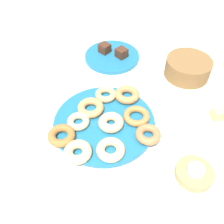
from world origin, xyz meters
The scene contains 20 objects.
ground_plane centered at (0.00, 0.00, 0.00)m, with size 2.40×2.40×0.00m, color white.
donut_plate centered at (0.00, 0.00, 0.01)m, with size 0.35×0.35×0.02m, color #1E6B93.
donut_0 centered at (0.03, 0.01, 0.03)m, with size 0.09×0.09×0.03m, color #EABC84.
donut_1 centered at (-0.03, -0.08, 0.03)m, with size 0.08×0.08×0.02m, color #EABC84.
donut_2 centered at (0.04, 0.10, 0.03)m, with size 0.09×0.09×0.02m, color #BC7A3D.
donut_3 centered at (0.12, -0.04, 0.03)m, with size 0.09×0.09×0.03m, color #EABC84.
donut_4 centered at (-0.07, -0.02, 0.03)m, with size 0.09×0.09×0.03m, color tan.
donut_5 centered at (0.13, 0.09, 0.03)m, with size 0.08×0.08×0.03m, color #B27547.
donut_6 centered at (-0.10, 0.06, 0.03)m, with size 0.08×0.08×0.02m, color tan.
donut_7 centered at (0.00, -0.15, 0.03)m, with size 0.09×0.09×0.03m, color #AD6B33.
donut_8 centered at (-0.06, 0.13, 0.03)m, with size 0.09×0.09×0.03m, color #C6844C.
donut_9 centered at (0.08, -0.13, 0.03)m, with size 0.09×0.09×0.03m, color #EABC84.
cake_plate centered at (-0.33, 0.21, 0.01)m, with size 0.24×0.24×0.02m, color #1E6B93.
brownie_near centered at (-0.37, 0.19, 0.04)m, with size 0.04×0.04×0.04m, color #472819.
brownie_far centered at (-0.30, 0.24, 0.04)m, with size 0.04×0.04×0.04m, color #472819.
candle_holder centered at (0.30, 0.14, 0.01)m, with size 0.11×0.11×0.03m, color tan.
tealight centered at (0.30, 0.14, 0.03)m, with size 0.05×0.05×0.01m, color silver.
basket centered at (-0.08, 0.42, 0.04)m, with size 0.18×0.18×0.07m, color brown.
fruit_bowl centered at (0.21, 0.33, 0.02)m, with size 0.20×0.20×0.03m, color silver.
melon_chunk_left centered at (0.18, 0.33, 0.05)m, with size 0.04×0.04×0.04m, color #DBD67A.
Camera 1 is at (0.50, -0.24, 0.67)m, focal length 39.93 mm.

